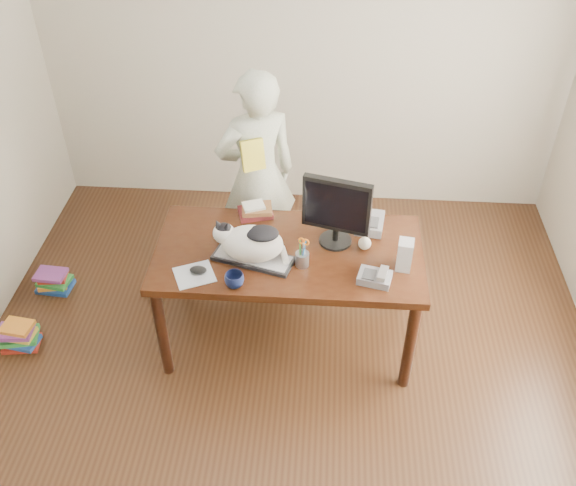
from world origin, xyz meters
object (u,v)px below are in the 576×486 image
at_px(monitor, 336,209).
at_px(baseball, 365,243).
at_px(person, 257,176).
at_px(speaker, 405,255).
at_px(phone, 375,277).
at_px(cat, 250,242).
at_px(calculator, 370,223).
at_px(book_pile_b, 54,281).
at_px(mouse, 198,270).
at_px(desk, 289,261).
at_px(keyboard, 253,258).
at_px(pen_cup, 302,258).
at_px(coffee_mug, 234,280).
at_px(book_pile_a, 19,336).
at_px(book_stack, 256,210).

xyz_separation_m(monitor, baseball, (0.18, -0.04, -0.22)).
height_order(monitor, person, person).
xyz_separation_m(speaker, baseball, (-0.22, 0.16, -0.06)).
bearing_deg(phone, cat, -177.11).
height_order(calculator, book_pile_b, calculator).
xyz_separation_m(mouse, calculator, (0.99, 0.50, 0.01)).
bearing_deg(person, desk, 87.09).
relative_size(keyboard, baseball, 6.48).
distance_m(cat, person, 0.85).
relative_size(pen_cup, speaker, 1.06).
xyz_separation_m(pen_cup, book_pile_b, (-1.81, 0.47, -0.73)).
xyz_separation_m(coffee_mug, person, (0.01, 1.07, -0.02)).
xyz_separation_m(baseball, book_pile_a, (-2.20, -0.25, -0.70)).
bearing_deg(mouse, book_pile_b, 130.14).
height_order(pen_cup, coffee_mug, pen_cup).
relative_size(mouse, baseball, 1.48).
bearing_deg(coffee_mug, book_pile_b, 154.89).
bearing_deg(book_pile_b, person, 15.16).
bearing_deg(book_pile_a, baseball, 6.55).
bearing_deg(desk, book_pile_a, -170.97).
height_order(coffee_mug, person, person).
distance_m(monitor, pen_cup, 0.35).
relative_size(desk, mouse, 13.90).
bearing_deg(baseball, speaker, -35.81).
height_order(desk, calculator, calculator).
height_order(mouse, book_pile_b, mouse).
relative_size(speaker, book_pile_a, 0.71).
relative_size(monitor, book_stack, 1.87).
height_order(baseball, book_pile_b, baseball).
bearing_deg(coffee_mug, calculator, 37.53).
bearing_deg(cat, keyboard, 8.36).
relative_size(desk, cat, 3.45).
relative_size(mouse, book_stack, 0.47).
xyz_separation_m(calculator, book_pile_b, (-2.21, 0.09, -0.71)).
relative_size(speaker, calculator, 0.79).
relative_size(coffee_mug, person, 0.07).
bearing_deg(book_pile_b, mouse, -25.56).
bearing_deg(book_pile_a, mouse, -1.52).
height_order(baseball, calculator, baseball).
relative_size(keyboard, calculator, 2.09).
distance_m(desk, phone, 0.62).
xyz_separation_m(coffee_mug, calculator, (0.77, 0.59, -0.01)).
relative_size(baseball, calculator, 0.32).
bearing_deg(speaker, book_pile_b, 177.83).
xyz_separation_m(coffee_mug, book_stack, (0.05, 0.67, -0.01)).
bearing_deg(book_pile_b, book_pile_a, -93.13).
bearing_deg(monitor, desk, -163.24).
height_order(desk, person, person).
height_order(cat, book_pile_a, cat).
relative_size(keyboard, book_pile_a, 1.86).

